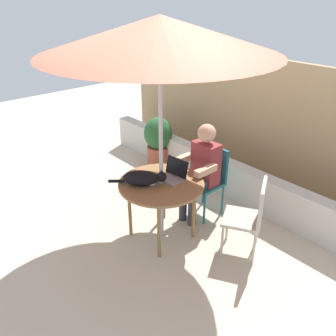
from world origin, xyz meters
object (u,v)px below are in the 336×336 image
object	(u,v)px
patio_table	(161,188)
person_seated	(202,167)
chair_occupied	(210,175)
laptop	(174,173)
patio_umbrella	(160,35)
chair_empty	(251,213)
cat	(143,178)
potted_plant_near_fence	(158,140)

from	to	relation	value
patio_table	person_seated	bearing A→B (deg)	90.00
chair_occupied	laptop	distance (m)	0.67
patio_umbrella	chair_empty	world-z (taller)	patio_umbrella
laptop	cat	bearing A→B (deg)	-104.18
patio_table	chair_empty	distance (m)	1.02
patio_table	chair_empty	bearing A→B (deg)	29.99
chair_empty	patio_table	bearing A→B (deg)	-150.01
patio_table	cat	world-z (taller)	cat
patio_table	laptop	xyz separation A→B (m)	(0.00, 0.19, 0.13)
patio_umbrella	potted_plant_near_fence	xyz separation A→B (m)	(-1.46, 1.19, -1.83)
patio_table	chair_empty	xyz separation A→B (m)	(0.87, 0.50, -0.13)
person_seated	potted_plant_near_fence	world-z (taller)	person_seated
chair_occupied	laptop	world-z (taller)	laptop
chair_occupied	laptop	xyz separation A→B (m)	(0.00, -0.62, 0.26)
cat	potted_plant_near_fence	world-z (taller)	cat
chair_empty	person_seated	world-z (taller)	person_seated
cat	laptop	bearing A→B (deg)	75.82
person_seated	cat	xyz separation A→B (m)	(-0.09, -0.83, 0.11)
chair_empty	laptop	bearing A→B (deg)	-160.04
person_seated	potted_plant_near_fence	bearing A→B (deg)	159.92
person_seated	patio_table	bearing A→B (deg)	-90.00
patio_umbrella	laptop	distance (m)	1.51
chair_empty	person_seated	bearing A→B (deg)	170.32
laptop	potted_plant_near_fence	xyz separation A→B (m)	(-1.46, 1.00, -0.34)
chair_empty	potted_plant_near_fence	distance (m)	2.43
person_seated	laptop	bearing A→B (deg)	-89.85
chair_empty	laptop	xyz separation A→B (m)	(-0.87, -0.32, 0.26)
potted_plant_near_fence	cat	bearing A→B (deg)	-44.92
chair_empty	cat	world-z (taller)	chair_empty
chair_occupied	cat	xyz separation A→B (m)	(-0.09, -0.99, 0.28)
laptop	person_seated	bearing A→B (deg)	90.15
patio_table	laptop	bearing A→B (deg)	89.64
patio_table	patio_umbrella	xyz separation A→B (m)	(0.00, 0.00, 1.62)
patio_table	potted_plant_near_fence	size ratio (longest dim) A/B	1.14
patio_umbrella	chair_empty	xyz separation A→B (m)	(0.87, 0.50, -1.75)
patio_table	potted_plant_near_fence	xyz separation A→B (m)	(-1.46, 1.19, -0.21)
cat	potted_plant_near_fence	xyz separation A→B (m)	(-1.37, 1.37, -0.36)
person_seated	chair_occupied	bearing A→B (deg)	90.00
person_seated	laptop	size ratio (longest dim) A/B	3.83
chair_empty	potted_plant_near_fence	xyz separation A→B (m)	(-2.34, 0.68, -0.08)
patio_umbrella	chair_empty	bearing A→B (deg)	29.99
patio_umbrella	chair_occupied	xyz separation A→B (m)	(0.00, 0.81, -1.75)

